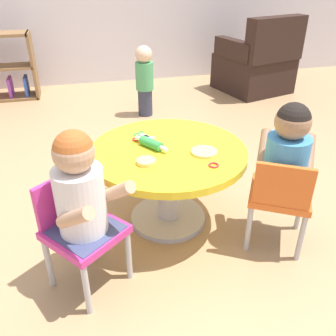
{
  "coord_description": "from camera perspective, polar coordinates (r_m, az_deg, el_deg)",
  "views": [
    {
      "loc": [
        -0.41,
        -1.69,
        1.35
      ],
      "look_at": [
        0.0,
        0.0,
        0.35
      ],
      "focal_mm": 38.9,
      "sensor_mm": 36.0,
      "label": 1
    }
  ],
  "objects": [
    {
      "name": "ground_plane",
      "position": [
        2.2,
        -0.0,
        -8.01
      ],
      "size": [
        10.0,
        10.0,
        0.0
      ],
      "primitive_type": "plane",
      "color": "tan"
    },
    {
      "name": "craft_table",
      "position": [
        2.0,
        -0.0,
        -0.0
      ],
      "size": [
        0.85,
        0.85,
        0.47
      ],
      "color": "silver",
      "rests_on": "ground"
    },
    {
      "name": "child_chair_left",
      "position": [
        1.7,
        -13.64,
        -9.1
      ],
      "size": [
        0.42,
        0.42,
        0.54
      ],
      "color": "#B7B7BC",
      "rests_on": "ground"
    },
    {
      "name": "seated_child_left",
      "position": [
        1.54,
        -13.67,
        -3.14
      ],
      "size": [
        0.43,
        0.44,
        0.51
      ],
      "color": "#3F4772",
      "rests_on": "ground"
    },
    {
      "name": "child_chair_right",
      "position": [
        1.94,
        17.12,
        -4.21
      ],
      "size": [
        0.41,
        0.41,
        0.54
      ],
      "color": "#B7B7BC",
      "rests_on": "ground"
    },
    {
      "name": "seated_child_right",
      "position": [
        1.87,
        18.17,
        2.24
      ],
      "size": [
        0.41,
        0.43,
        0.51
      ],
      "color": "#3F4772",
      "rests_on": "ground"
    },
    {
      "name": "armchair_dark",
      "position": [
        4.44,
        13.75,
        15.45
      ],
      "size": [
        0.87,
        0.88,
        0.85
      ],
      "color": "black",
      "rests_on": "ground"
    },
    {
      "name": "toddler_standing",
      "position": [
        3.58,
        -3.71,
        13.73
      ],
      "size": [
        0.17,
        0.17,
        0.67
      ],
      "color": "#33384C",
      "rests_on": "ground"
    },
    {
      "name": "rolling_pin",
      "position": [
        1.95,
        -2.66,
        3.87
      ],
      "size": [
        0.15,
        0.2,
        0.05
      ],
      "color": "green",
      "rests_on": "craft_table"
    },
    {
      "name": "craft_scissors",
      "position": [
        2.11,
        -4.05,
        5.21
      ],
      "size": [
        0.12,
        0.14,
        0.01
      ],
      "color": "silver",
      "rests_on": "craft_table"
    },
    {
      "name": "playdough_blob_0",
      "position": [
        1.91,
        5.68,
        2.53
      ],
      "size": [
        0.14,
        0.14,
        0.01
      ],
      "primitive_type": "cylinder",
      "color": "#F2CC72",
      "rests_on": "craft_table"
    },
    {
      "name": "playdough_blob_1",
      "position": [
        1.8,
        -3.44,
        1.01
      ],
      "size": [
        0.1,
        0.1,
        0.02
      ],
      "primitive_type": "cylinder",
      "color": "#F2CC72",
      "rests_on": "craft_table"
    },
    {
      "name": "cookie_cutter_0",
      "position": [
        1.8,
        7.17,
        0.47
      ],
      "size": [
        0.05,
        0.05,
        0.01
      ],
      "primitive_type": "torus",
      "color": "red",
      "rests_on": "craft_table"
    },
    {
      "name": "cookie_cutter_1",
      "position": [
        2.05,
        -4.95,
        4.53
      ],
      "size": [
        0.05,
        0.05,
        0.01
      ],
      "primitive_type": "torus",
      "color": "red",
      "rests_on": "craft_table"
    }
  ]
}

